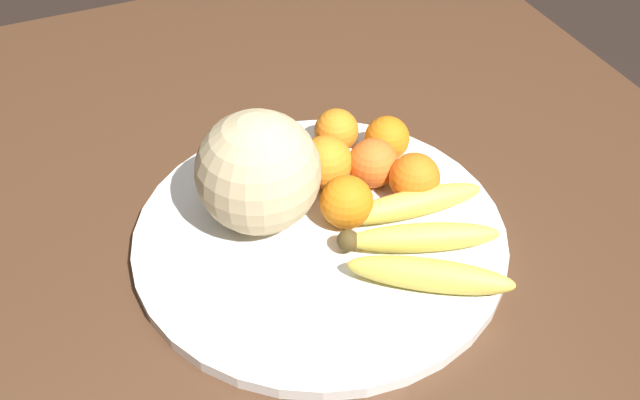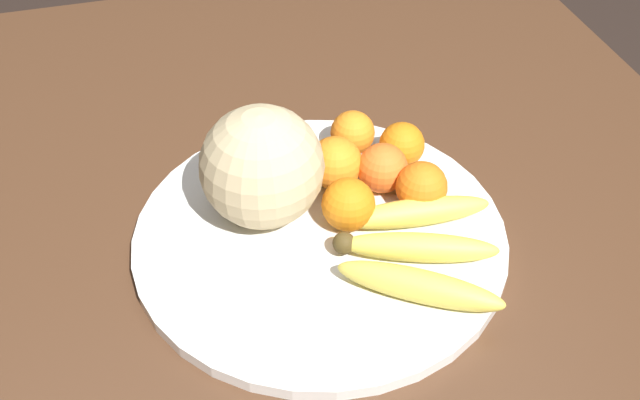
{
  "view_description": "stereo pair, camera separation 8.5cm",
  "coord_description": "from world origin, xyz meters",
  "px_view_note": "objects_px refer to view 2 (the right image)",
  "views": [
    {
      "loc": [
        0.52,
        -0.26,
        1.36
      ],
      "look_at": [
        -0.05,
        -0.02,
        0.78
      ],
      "focal_mm": 42.0,
      "sensor_mm": 36.0,
      "label": 1
    },
    {
      "loc": [
        0.55,
        -0.18,
        1.36
      ],
      "look_at": [
        -0.05,
        -0.02,
        0.78
      ],
      "focal_mm": 42.0,
      "sensor_mm": 36.0,
      "label": 2
    }
  ],
  "objects_px": {
    "banana_bunch": "(417,249)",
    "orange_mid_center": "(353,133)",
    "melon": "(262,167)",
    "orange_side_extra": "(291,145)",
    "produce_tag": "(378,168)",
    "kitchen_table": "(343,312)",
    "fruit_bowl": "(320,235)",
    "orange_back_left": "(402,145)",
    "orange_front_left": "(382,168)",
    "orange_top_small": "(348,204)",
    "orange_back_right": "(335,163)",
    "orange_front_right": "(422,187)"
  },
  "relations": [
    {
      "from": "melon",
      "to": "orange_front_right",
      "type": "height_order",
      "value": "melon"
    },
    {
      "from": "kitchen_table",
      "to": "orange_front_right",
      "type": "distance_m",
      "value": 0.18
    },
    {
      "from": "kitchen_table",
      "to": "melon",
      "type": "distance_m",
      "value": 0.21
    },
    {
      "from": "orange_back_left",
      "to": "produce_tag",
      "type": "xyz_separation_m",
      "value": [
        0.0,
        -0.03,
        -0.03
      ]
    },
    {
      "from": "orange_front_left",
      "to": "orange_back_left",
      "type": "distance_m",
      "value": 0.06
    },
    {
      "from": "orange_back_left",
      "to": "orange_top_small",
      "type": "bearing_deg",
      "value": -47.49
    },
    {
      "from": "kitchen_table",
      "to": "orange_side_extra",
      "type": "distance_m",
      "value": 0.22
    },
    {
      "from": "produce_tag",
      "to": "orange_mid_center",
      "type": "bearing_deg",
      "value": 177.98
    },
    {
      "from": "fruit_bowl",
      "to": "banana_bunch",
      "type": "xyz_separation_m",
      "value": [
        0.07,
        0.09,
        0.03
      ]
    },
    {
      "from": "melon",
      "to": "orange_back_right",
      "type": "bearing_deg",
      "value": 106.63
    },
    {
      "from": "orange_front_left",
      "to": "melon",
      "type": "bearing_deg",
      "value": -87.45
    },
    {
      "from": "orange_side_extra",
      "to": "orange_mid_center",
      "type": "bearing_deg",
      "value": 91.81
    },
    {
      "from": "orange_back_right",
      "to": "orange_back_left",
      "type": "bearing_deg",
      "value": 100.41
    },
    {
      "from": "orange_front_left",
      "to": "orange_top_small",
      "type": "distance_m",
      "value": 0.08
    },
    {
      "from": "orange_mid_center",
      "to": "orange_side_extra",
      "type": "relative_size",
      "value": 1.04
    },
    {
      "from": "orange_front_right",
      "to": "produce_tag",
      "type": "distance_m",
      "value": 0.09
    },
    {
      "from": "orange_front_right",
      "to": "orange_side_extra",
      "type": "xyz_separation_m",
      "value": [
        -0.12,
        -0.13,
        -0.0
      ]
    },
    {
      "from": "kitchen_table",
      "to": "melon",
      "type": "height_order",
      "value": "melon"
    },
    {
      "from": "kitchen_table",
      "to": "orange_mid_center",
      "type": "relative_size",
      "value": 25.03
    },
    {
      "from": "fruit_bowl",
      "to": "melon",
      "type": "xyz_separation_m",
      "value": [
        -0.05,
        -0.06,
        0.08
      ]
    },
    {
      "from": "fruit_bowl",
      "to": "produce_tag",
      "type": "relative_size",
      "value": 5.47
    },
    {
      "from": "orange_back_left",
      "to": "produce_tag",
      "type": "distance_m",
      "value": 0.04
    },
    {
      "from": "orange_mid_center",
      "to": "orange_back_right",
      "type": "distance_m",
      "value": 0.07
    },
    {
      "from": "orange_back_left",
      "to": "orange_back_right",
      "type": "distance_m",
      "value": 0.1
    },
    {
      "from": "orange_top_small",
      "to": "produce_tag",
      "type": "distance_m",
      "value": 0.11
    },
    {
      "from": "fruit_bowl",
      "to": "orange_side_extra",
      "type": "relative_size",
      "value": 7.86
    },
    {
      "from": "melon",
      "to": "orange_top_small",
      "type": "xyz_separation_m",
      "value": [
        0.05,
        0.09,
        -0.04
      ]
    },
    {
      "from": "fruit_bowl",
      "to": "banana_bunch",
      "type": "bearing_deg",
      "value": 50.81
    },
    {
      "from": "orange_back_right",
      "to": "orange_top_small",
      "type": "height_order",
      "value": "orange_back_right"
    },
    {
      "from": "banana_bunch",
      "to": "orange_top_small",
      "type": "xyz_separation_m",
      "value": [
        -0.08,
        -0.06,
        0.01
      ]
    },
    {
      "from": "orange_front_left",
      "to": "orange_top_small",
      "type": "relative_size",
      "value": 0.99
    },
    {
      "from": "kitchen_table",
      "to": "orange_front_left",
      "type": "bearing_deg",
      "value": 143.0
    },
    {
      "from": "orange_front_left",
      "to": "orange_back_left",
      "type": "height_order",
      "value": "orange_front_left"
    },
    {
      "from": "kitchen_table",
      "to": "orange_side_extra",
      "type": "relative_size",
      "value": 26.06
    },
    {
      "from": "orange_mid_center",
      "to": "produce_tag",
      "type": "xyz_separation_m",
      "value": [
        0.05,
        0.02,
        -0.03
      ]
    },
    {
      "from": "kitchen_table",
      "to": "orange_front_left",
      "type": "xyz_separation_m",
      "value": [
        -0.1,
        0.08,
        0.13
      ]
    },
    {
      "from": "melon",
      "to": "orange_front_left",
      "type": "relative_size",
      "value": 2.32
    },
    {
      "from": "fruit_bowl",
      "to": "orange_front_left",
      "type": "distance_m",
      "value": 0.12
    },
    {
      "from": "fruit_bowl",
      "to": "banana_bunch",
      "type": "distance_m",
      "value": 0.12
    },
    {
      "from": "produce_tag",
      "to": "melon",
      "type": "bearing_deg",
      "value": -102.57
    },
    {
      "from": "kitchen_table",
      "to": "orange_front_right",
      "type": "height_order",
      "value": "orange_front_right"
    },
    {
      "from": "banana_bunch",
      "to": "orange_back_left",
      "type": "bearing_deg",
      "value": 94.79
    },
    {
      "from": "kitchen_table",
      "to": "produce_tag",
      "type": "relative_size",
      "value": 18.13
    },
    {
      "from": "orange_front_left",
      "to": "orange_top_small",
      "type": "xyz_separation_m",
      "value": [
        0.05,
        -0.06,
        0.0
      ]
    },
    {
      "from": "orange_back_left",
      "to": "orange_back_right",
      "type": "bearing_deg",
      "value": -79.59
    },
    {
      "from": "orange_mid_center",
      "to": "produce_tag",
      "type": "bearing_deg",
      "value": 25.14
    },
    {
      "from": "orange_mid_center",
      "to": "orange_side_extra",
      "type": "xyz_separation_m",
      "value": [
        0.0,
        -0.08,
        -0.0
      ]
    },
    {
      "from": "melon",
      "to": "orange_side_extra",
      "type": "bearing_deg",
      "value": 147.54
    },
    {
      "from": "orange_side_extra",
      "to": "banana_bunch",
      "type": "bearing_deg",
      "value": 24.27
    },
    {
      "from": "banana_bunch",
      "to": "orange_mid_center",
      "type": "xyz_separation_m",
      "value": [
        -0.21,
        -0.01,
        0.01
      ]
    }
  ]
}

